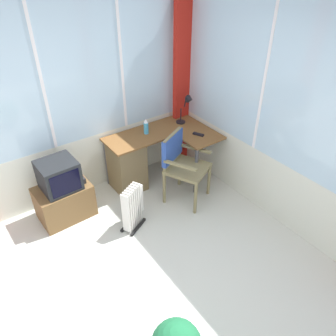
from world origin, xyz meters
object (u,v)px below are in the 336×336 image
at_px(desk, 133,161).
at_px(wooden_armchair, 179,158).
at_px(tv_on_stand, 63,193).
at_px(tv_remote, 198,134).
at_px(space_heater, 133,207).
at_px(desk_lamp, 188,105).
at_px(spray_bottle, 146,126).

bearing_deg(desk, wooden_armchair, -55.88).
distance_m(wooden_armchair, tv_on_stand, 1.48).
bearing_deg(tv_on_stand, tv_remote, -10.77).
bearing_deg(space_heater, desk_lamp, 27.09).
height_order(desk, spray_bottle, spray_bottle).
relative_size(tv_remote, tv_on_stand, 0.19).
height_order(desk_lamp, wooden_armchair, desk_lamp).
height_order(tv_remote, space_heater, tv_remote).
relative_size(desk_lamp, tv_on_stand, 0.51).
distance_m(wooden_armchair, space_heater, 0.85).
bearing_deg(tv_remote, tv_on_stand, 143.26).
xyz_separation_m(wooden_armchair, space_heater, (-0.78, -0.15, -0.30)).
height_order(wooden_armchair, space_heater, wooden_armchair).
distance_m(spray_bottle, space_heater, 1.13).
height_order(desk, tv_on_stand, tv_on_stand).
bearing_deg(tv_on_stand, spray_bottle, 4.30).
bearing_deg(desk, tv_remote, -26.88).
height_order(wooden_armchair, tv_on_stand, wooden_armchair).
relative_size(desk, wooden_armchair, 1.50).
distance_m(spray_bottle, wooden_armchair, 0.64).
bearing_deg(desk, desk_lamp, -1.81).
height_order(desk, desk_lamp, desk_lamp).
bearing_deg(wooden_armchair, desk_lamp, 44.65).
xyz_separation_m(desk, desk_lamp, (0.90, -0.03, 0.60)).
xyz_separation_m(desk, spray_bottle, (0.26, 0.03, 0.43)).
bearing_deg(wooden_armchair, tv_on_stand, 160.48).
bearing_deg(wooden_armchair, desk, 124.12).
bearing_deg(tv_on_stand, wooden_armchair, -19.52).
bearing_deg(spray_bottle, desk_lamp, -5.60).
relative_size(desk, tv_on_stand, 1.72).
bearing_deg(tv_remote, spray_bottle, 114.94).
bearing_deg(tv_on_stand, desk_lamp, 0.96).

